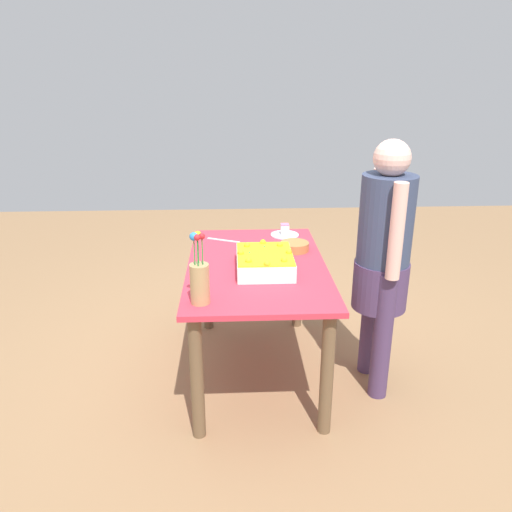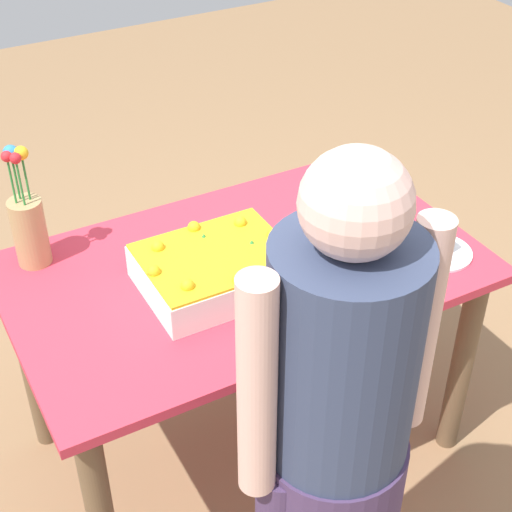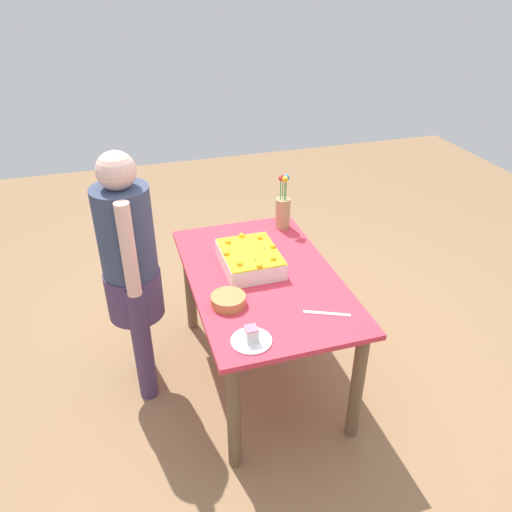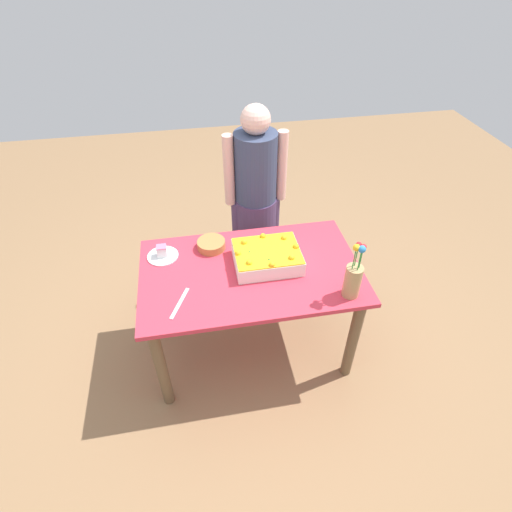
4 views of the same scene
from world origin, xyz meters
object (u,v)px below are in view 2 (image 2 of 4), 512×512
at_px(sheet_cake, 216,268).
at_px(person_standing, 337,423).
at_px(serving_plate_with_slice, 440,247).
at_px(flower_vase, 28,225).
at_px(fruit_bowl, 357,283).
at_px(cake_knife, 333,194).

bearing_deg(sheet_cake, person_standing, -94.16).
xyz_separation_m(sheet_cake, serving_plate_with_slice, (0.64, -0.18, -0.03)).
bearing_deg(flower_vase, serving_plate_with_slice, -26.65).
bearing_deg(serving_plate_with_slice, sheet_cake, 164.16).
distance_m(sheet_cake, fruit_bowl, 0.39).
height_order(fruit_bowl, person_standing, person_standing).
relative_size(fruit_bowl, person_standing, 0.12).
relative_size(serving_plate_with_slice, fruit_bowl, 1.08).
bearing_deg(cake_knife, serving_plate_with_slice, 36.82).
bearing_deg(flower_vase, fruit_bowl, -37.12).
relative_size(sheet_cake, person_standing, 0.27).
xyz_separation_m(sheet_cake, flower_vase, (-0.41, 0.35, 0.07)).
distance_m(serving_plate_with_slice, person_standing, 0.85).
bearing_deg(serving_plate_with_slice, flower_vase, 153.35).
relative_size(serving_plate_with_slice, cake_knife, 0.82).
relative_size(cake_knife, fruit_bowl, 1.32).
bearing_deg(flower_vase, sheet_cake, -39.97).
distance_m(sheet_cake, cake_knife, 0.60).
bearing_deg(fruit_bowl, sheet_cake, 146.83).
relative_size(sheet_cake, cake_knife, 1.69).
bearing_deg(fruit_bowl, serving_plate_with_slice, 5.74).
distance_m(serving_plate_with_slice, cake_knife, 0.44).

